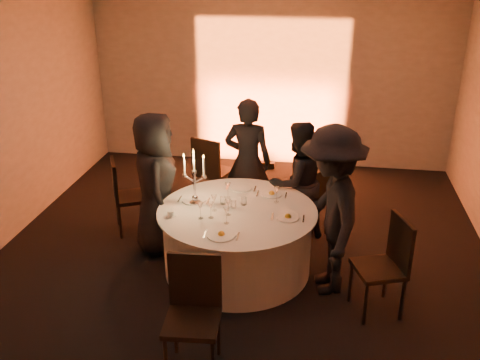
# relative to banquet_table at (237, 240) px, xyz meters

# --- Properties ---
(floor) EXTENTS (7.00, 7.00, 0.00)m
(floor) POSITION_rel_banquet_table_xyz_m (0.00, 0.00, -0.38)
(floor) COLOR black
(floor) RESTS_ON ground
(ceiling) EXTENTS (7.00, 7.00, 0.00)m
(ceiling) POSITION_rel_banquet_table_xyz_m (0.00, 0.00, 2.62)
(ceiling) COLOR silver
(ceiling) RESTS_ON wall_back
(wall_back) EXTENTS (7.00, 0.00, 7.00)m
(wall_back) POSITION_rel_banquet_table_xyz_m (0.00, 3.50, 1.12)
(wall_back) COLOR #A4A098
(wall_back) RESTS_ON floor
(uplighter_fixture) EXTENTS (0.25, 0.12, 0.10)m
(uplighter_fixture) POSITION_rel_banquet_table_xyz_m (0.00, 3.20, -0.33)
(uplighter_fixture) COLOR black
(uplighter_fixture) RESTS_ON floor
(banquet_table) EXTENTS (1.80, 1.80, 0.77)m
(banquet_table) POSITION_rel_banquet_table_xyz_m (0.00, 0.00, 0.00)
(banquet_table) COLOR black
(banquet_table) RESTS_ON floor
(chair_left) EXTENTS (0.59, 0.59, 1.01)m
(chair_left) POSITION_rel_banquet_table_xyz_m (-1.59, 0.69, 0.18)
(chair_left) COLOR black
(chair_left) RESTS_ON floor
(chair_back_left) EXTENTS (0.59, 0.59, 1.05)m
(chair_back_left) POSITION_rel_banquet_table_xyz_m (-0.65, 1.60, 0.21)
(chair_back_left) COLOR black
(chair_back_left) RESTS_ON floor
(chair_back_right) EXTENTS (0.54, 0.54, 0.88)m
(chair_back_right) POSITION_rel_banquet_table_xyz_m (0.91, 1.15, 0.11)
(chair_back_right) COLOR black
(chair_back_right) RESTS_ON floor
(chair_right) EXTENTS (0.58, 0.58, 1.04)m
(chair_right) POSITION_rel_banquet_table_xyz_m (1.61, -0.52, 0.21)
(chair_right) COLOR black
(chair_right) RESTS_ON floor
(chair_front) EXTENTS (0.50, 0.50, 1.07)m
(chair_front) POSITION_rel_banquet_table_xyz_m (-0.13, -1.58, 0.22)
(chair_front) COLOR black
(chair_front) RESTS_ON floor
(guest_left) EXTENTS (0.79, 0.99, 1.75)m
(guest_left) POSITION_rel_banquet_table_xyz_m (-1.04, 0.34, 0.49)
(guest_left) COLOR black
(guest_left) RESTS_ON floor
(guest_back_left) EXTENTS (0.65, 0.44, 1.72)m
(guest_back_left) POSITION_rel_banquet_table_xyz_m (-0.06, 1.26, 0.48)
(guest_back_left) COLOR black
(guest_back_left) RESTS_ON floor
(guest_back_right) EXTENTS (0.96, 0.92, 1.57)m
(guest_back_right) POSITION_rel_banquet_table_xyz_m (0.62, 0.86, 0.40)
(guest_back_right) COLOR black
(guest_back_right) RESTS_ON floor
(guest_right) EXTENTS (0.91, 1.32, 1.87)m
(guest_right) POSITION_rel_banquet_table_xyz_m (1.02, -0.20, 0.55)
(guest_right) COLOR black
(guest_right) RESTS_ON floor
(plate_left) EXTENTS (0.36, 0.28, 0.01)m
(plate_left) POSITION_rel_banquet_table_xyz_m (-0.54, 0.17, 0.39)
(plate_left) COLOR white
(plate_left) RESTS_ON banquet_table
(plate_back_left) EXTENTS (0.35, 0.26, 0.01)m
(plate_back_left) POSITION_rel_banquet_table_xyz_m (-0.05, 0.58, 0.39)
(plate_back_left) COLOR white
(plate_back_left) RESTS_ON banquet_table
(plate_back_right) EXTENTS (0.35, 0.24, 0.08)m
(plate_back_right) POSITION_rel_banquet_table_xyz_m (0.34, 0.46, 0.40)
(plate_back_right) COLOR white
(plate_back_right) RESTS_ON banquet_table
(plate_right) EXTENTS (0.36, 0.25, 0.08)m
(plate_right) POSITION_rel_banquet_table_xyz_m (0.57, -0.11, 0.40)
(plate_right) COLOR white
(plate_right) RESTS_ON banquet_table
(plate_front) EXTENTS (0.36, 0.30, 0.08)m
(plate_front) POSITION_rel_banquet_table_xyz_m (-0.07, -0.60, 0.40)
(plate_front) COLOR white
(plate_front) RESTS_ON banquet_table
(coffee_cup) EXTENTS (0.11, 0.11, 0.07)m
(coffee_cup) POSITION_rel_banquet_table_xyz_m (-0.69, -0.27, 0.42)
(coffee_cup) COLOR white
(coffee_cup) RESTS_ON banquet_table
(candelabra) EXTENTS (0.28, 0.13, 0.66)m
(candelabra) POSITION_rel_banquet_table_xyz_m (-0.50, 0.08, 0.62)
(candelabra) COLOR silver
(candelabra) RESTS_ON banquet_table
(wine_glass_a) EXTENTS (0.07, 0.07, 0.19)m
(wine_glass_a) POSITION_rel_banquet_table_xyz_m (0.42, 0.27, 0.52)
(wine_glass_a) COLOR silver
(wine_glass_a) RESTS_ON banquet_table
(wine_glass_b) EXTENTS (0.07, 0.07, 0.19)m
(wine_glass_b) POSITION_rel_banquet_table_xyz_m (-0.06, -0.33, 0.52)
(wine_glass_b) COLOR silver
(wine_glass_b) RESTS_ON banquet_table
(wine_glass_c) EXTENTS (0.07, 0.07, 0.19)m
(wine_glass_c) POSITION_rel_banquet_table_xyz_m (-0.08, -0.13, 0.52)
(wine_glass_c) COLOR silver
(wine_glass_c) RESTS_ON banquet_table
(wine_glass_d) EXTENTS (0.07, 0.07, 0.19)m
(wine_glass_d) POSITION_rel_banquet_table_xyz_m (-0.36, -0.27, 0.52)
(wine_glass_d) COLOR silver
(wine_glass_d) RESTS_ON banquet_table
(wine_glass_e) EXTENTS (0.07, 0.07, 0.19)m
(wine_glass_e) POSITION_rel_banquet_table_xyz_m (-0.16, 0.30, 0.52)
(wine_glass_e) COLOR silver
(wine_glass_e) RESTS_ON banquet_table
(wine_glass_f) EXTENTS (0.07, 0.07, 0.19)m
(wine_glass_f) POSITION_rel_banquet_table_xyz_m (-0.25, -0.23, 0.52)
(wine_glass_f) COLOR silver
(wine_glass_f) RESTS_ON banquet_table
(wine_glass_g) EXTENTS (0.07, 0.07, 0.19)m
(wine_glass_g) POSITION_rel_banquet_table_xyz_m (-0.25, -0.06, 0.52)
(wine_glass_g) COLOR silver
(wine_glass_g) RESTS_ON banquet_table
(tumbler_a) EXTENTS (0.07, 0.07, 0.09)m
(tumbler_a) POSITION_rel_banquet_table_xyz_m (0.05, 0.14, 0.43)
(tumbler_a) COLOR silver
(tumbler_a) RESTS_ON banquet_table
(tumbler_b) EXTENTS (0.07, 0.07, 0.09)m
(tumbler_b) POSITION_rel_banquet_table_xyz_m (-0.19, 0.13, 0.43)
(tumbler_b) COLOR silver
(tumbler_b) RESTS_ON banquet_table
(tumbler_c) EXTENTS (0.07, 0.07, 0.09)m
(tumbler_c) POSITION_rel_banquet_table_xyz_m (-0.05, 0.04, 0.43)
(tumbler_c) COLOR silver
(tumbler_c) RESTS_ON banquet_table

